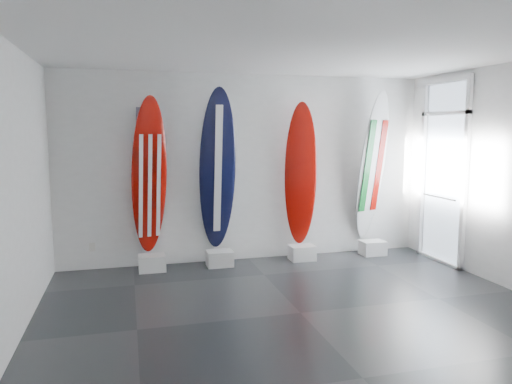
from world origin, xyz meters
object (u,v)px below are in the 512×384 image
object	(u,v)px
surfboard_navy	(218,170)
surfboard_italy	(372,167)
surfboard_usa	(149,176)
surfboard_swiss	(301,174)

from	to	relation	value
surfboard_navy	surfboard_italy	distance (m)	2.65
surfboard_navy	surfboard_usa	bearing A→B (deg)	177.81
surfboard_usa	surfboard_swiss	distance (m)	2.41
surfboard_usa	surfboard_italy	size ratio (longest dim) A/B	0.94
surfboard_swiss	surfboard_italy	world-z (taller)	surfboard_italy
surfboard_usa	surfboard_swiss	bearing A→B (deg)	-14.28
surfboard_navy	surfboard_italy	xyz separation A→B (m)	(2.65, 0.00, 0.00)
surfboard_navy	surfboard_swiss	xyz separation A→B (m)	(1.37, 0.00, -0.10)
surfboard_swiss	surfboard_italy	size ratio (longest dim) A/B	0.91
surfboard_italy	surfboard_swiss	bearing A→B (deg)	161.46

